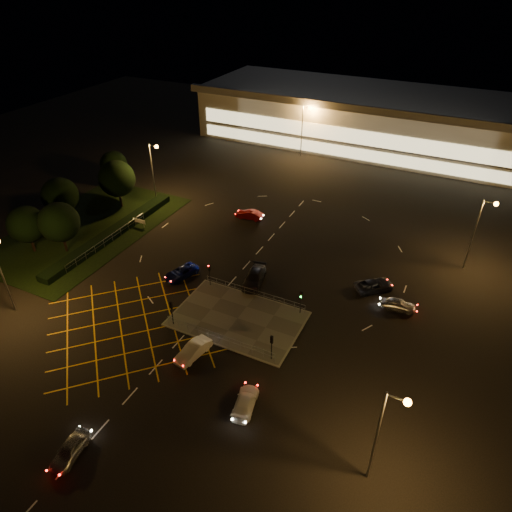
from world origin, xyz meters
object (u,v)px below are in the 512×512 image
at_px(car_right_silver, 398,304).
at_px(signal_sw, 171,308).
at_px(car_approach_white, 245,402).
at_px(signal_ne, 301,297).
at_px(car_circ_red, 249,214).
at_px(signal_nw, 209,270).
at_px(car_left_blue, 181,272).
at_px(car_far_dkgrey, 254,278).
at_px(signal_se, 272,343).
at_px(car_near_silver, 70,450).
at_px(car_queue_white, 193,351).
at_px(car_east_grey, 374,285).

bearing_deg(car_right_silver, signal_sw, 114.14).
bearing_deg(car_approach_white, signal_ne, -100.21).
xyz_separation_m(car_circ_red, car_approach_white, (15.69, -31.93, -0.07)).
xyz_separation_m(signal_nw, car_circ_red, (-3.42, 17.64, -1.67)).
bearing_deg(car_circ_red, signal_nw, 4.55).
height_order(signal_nw, car_circ_red, signal_nw).
xyz_separation_m(car_left_blue, car_far_dkgrey, (8.96, 2.96, 0.13)).
bearing_deg(car_left_blue, car_circ_red, 105.16).
height_order(signal_sw, car_right_silver, signal_sw).
relative_size(signal_se, car_far_dkgrey, 0.59).
xyz_separation_m(car_near_silver, car_right_silver, (20.38, 30.64, -0.02)).
xyz_separation_m(signal_se, signal_ne, (0.00, 7.99, 0.00)).
bearing_deg(signal_nw, car_far_dkgrey, 32.80).
height_order(signal_ne, car_far_dkgrey, signal_ne).
relative_size(signal_nw, car_left_blue, 0.68).
bearing_deg(car_far_dkgrey, signal_nw, -157.24).
xyz_separation_m(signal_sw, car_right_silver, (21.92, 13.73, -1.69)).
height_order(signal_ne, car_circ_red, signal_ne).
relative_size(signal_sw, car_right_silver, 0.80).
distance_m(signal_se, car_left_blue, 18.25).
relative_size(car_near_silver, car_far_dkgrey, 0.76).
distance_m(car_circ_red, car_approach_white, 35.58).
bearing_deg(signal_se, car_queue_white, 22.06).
relative_size(signal_ne, car_far_dkgrey, 0.59).
height_order(signal_ne, car_left_blue, signal_ne).
xyz_separation_m(signal_sw, car_queue_white, (4.58, -3.01, -1.65)).
height_order(car_near_silver, car_right_silver, car_near_silver).
distance_m(signal_nw, car_right_silver, 22.72).
bearing_deg(signal_sw, car_near_silver, 95.20).
bearing_deg(signal_se, signal_sw, 0.00).
relative_size(car_right_silver, car_circ_red, 0.93).
height_order(car_circ_red, car_east_grey, car_circ_red).
height_order(car_left_blue, car_approach_white, car_left_blue).
bearing_deg(signal_sw, car_queue_white, 146.72).
bearing_deg(car_approach_white, car_far_dkgrey, -77.56).
distance_m(signal_se, signal_ne, 7.99).
height_order(car_far_dkgrey, car_approach_white, car_far_dkgrey).
bearing_deg(car_right_silver, signal_ne, 112.16).
xyz_separation_m(signal_ne, car_queue_white, (-7.42, -10.99, -1.65)).
relative_size(signal_sw, signal_se, 1.00).
height_order(signal_sw, car_near_silver, signal_sw).
relative_size(signal_se, car_left_blue, 0.68).
relative_size(signal_ne, car_approach_white, 0.72).
distance_m(car_near_silver, car_east_grey, 37.18).
relative_size(car_queue_white, car_circ_red, 1.03).
xyz_separation_m(car_queue_white, car_circ_red, (-8.00, 28.63, -0.02)).
xyz_separation_m(car_near_silver, car_far_dkgrey, (3.13, 27.90, 0.08)).
height_order(signal_sw, car_east_grey, signal_sw).
bearing_deg(car_right_silver, signal_nw, 96.76).
bearing_deg(signal_nw, car_right_silver, 14.68).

